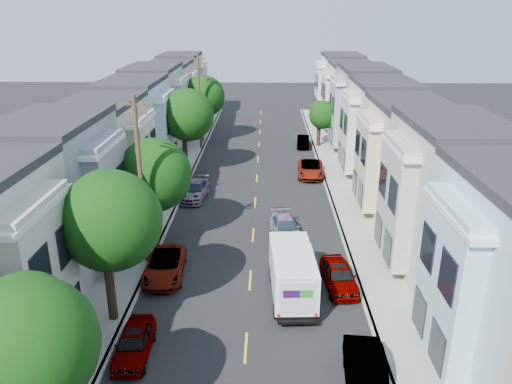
{
  "coord_description": "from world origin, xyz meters",
  "views": [
    {
      "loc": [
        0.88,
        -24.74,
        14.48
      ],
      "look_at": [
        0.14,
        8.49,
        2.2
      ],
      "focal_mm": 35.0,
      "sensor_mm": 36.0,
      "label": 1
    }
  ],
  "objects_px": {
    "tree_e": "(203,96)",
    "parked_right_c": "(311,169)",
    "tree_a": "(25,347)",
    "parked_left_d": "(195,190)",
    "parked_left_c": "(165,266)",
    "parked_right_b": "(339,276)",
    "fedex_truck": "(292,272)",
    "parked_right_a": "(366,376)",
    "tree_b": "(109,221)",
    "tree_c": "(153,175)",
    "parked_left_b": "(134,343)",
    "tree_d": "(187,115)",
    "tree_far_r": "(322,115)",
    "utility_pole_far": "(199,102)",
    "lead_sedan": "(286,228)",
    "utility_pole_near": "(141,182)",
    "parked_right_d": "(303,142)"
  },
  "relations": [
    {
      "from": "tree_a",
      "to": "parked_left_c",
      "type": "height_order",
      "value": "tree_a"
    },
    {
      "from": "parked_left_d",
      "to": "parked_right_b",
      "type": "relative_size",
      "value": 1.05
    },
    {
      "from": "tree_b",
      "to": "tree_far_r",
      "type": "height_order",
      "value": "tree_b"
    },
    {
      "from": "parked_right_b",
      "to": "parked_right_d",
      "type": "bearing_deg",
      "value": 84.79
    },
    {
      "from": "tree_a",
      "to": "parked_right_a",
      "type": "relative_size",
      "value": 1.61
    },
    {
      "from": "parked_left_c",
      "to": "parked_right_b",
      "type": "bearing_deg",
      "value": -9.51
    },
    {
      "from": "tree_far_r",
      "to": "fedex_truck",
      "type": "distance_m",
      "value": 31.31
    },
    {
      "from": "lead_sedan",
      "to": "parked_left_b",
      "type": "height_order",
      "value": "parked_left_b"
    },
    {
      "from": "tree_d",
      "to": "parked_left_c",
      "type": "bearing_deg",
      "value": -85.76
    },
    {
      "from": "tree_c",
      "to": "parked_right_c",
      "type": "height_order",
      "value": "tree_c"
    },
    {
      "from": "parked_left_d",
      "to": "parked_right_a",
      "type": "height_order",
      "value": "parked_right_a"
    },
    {
      "from": "parked_left_b",
      "to": "parked_left_c",
      "type": "relative_size",
      "value": 0.83
    },
    {
      "from": "lead_sedan",
      "to": "parked_right_a",
      "type": "height_order",
      "value": "parked_right_a"
    },
    {
      "from": "parked_right_b",
      "to": "fedex_truck",
      "type": "bearing_deg",
      "value": -162.65
    },
    {
      "from": "tree_b",
      "to": "parked_left_d",
      "type": "height_order",
      "value": "tree_b"
    },
    {
      "from": "tree_e",
      "to": "tree_d",
      "type": "bearing_deg",
      "value": -90.0
    },
    {
      "from": "lead_sedan",
      "to": "parked_right_b",
      "type": "bearing_deg",
      "value": -75.3
    },
    {
      "from": "tree_e",
      "to": "tree_a",
      "type": "bearing_deg",
      "value": -90.0
    },
    {
      "from": "tree_c",
      "to": "parked_right_c",
      "type": "distance_m",
      "value": 18.15
    },
    {
      "from": "tree_b",
      "to": "tree_c",
      "type": "height_order",
      "value": "tree_b"
    },
    {
      "from": "tree_b",
      "to": "tree_e",
      "type": "height_order",
      "value": "tree_b"
    },
    {
      "from": "tree_e",
      "to": "utility_pole_far",
      "type": "bearing_deg",
      "value": -89.97
    },
    {
      "from": "tree_e",
      "to": "parked_right_c",
      "type": "bearing_deg",
      "value": -48.1
    },
    {
      "from": "tree_far_r",
      "to": "parked_right_b",
      "type": "xyz_separation_m",
      "value": [
        -2.0,
        -29.81,
        -2.83
      ]
    },
    {
      "from": "tree_far_r",
      "to": "tree_e",
      "type": "bearing_deg",
      "value": 171.15
    },
    {
      "from": "tree_e",
      "to": "parked_right_a",
      "type": "relative_size",
      "value": 1.71
    },
    {
      "from": "parked_left_c",
      "to": "parked_right_c",
      "type": "relative_size",
      "value": 0.96
    },
    {
      "from": "fedex_truck",
      "to": "parked_right_c",
      "type": "relative_size",
      "value": 1.14
    },
    {
      "from": "tree_d",
      "to": "parked_left_b",
      "type": "relative_size",
      "value": 2.02
    },
    {
      "from": "tree_e",
      "to": "lead_sedan",
      "type": "distance_m",
      "value": 27.2
    },
    {
      "from": "parked_right_a",
      "to": "utility_pole_far",
      "type": "bearing_deg",
      "value": 111.41
    },
    {
      "from": "tree_a",
      "to": "tree_e",
      "type": "xyz_separation_m",
      "value": [
        0.0,
        43.77,
        0.21
      ]
    },
    {
      "from": "lead_sedan",
      "to": "parked_right_d",
      "type": "distance_m",
      "value": 23.25
    },
    {
      "from": "parked_right_c",
      "to": "parked_left_d",
      "type": "bearing_deg",
      "value": -146.1
    },
    {
      "from": "tree_c",
      "to": "parked_right_b",
      "type": "height_order",
      "value": "tree_c"
    },
    {
      "from": "parked_left_d",
      "to": "parked_left_c",
      "type": "bearing_deg",
      "value": -85.23
    },
    {
      "from": "tree_e",
      "to": "parked_left_b",
      "type": "relative_size",
      "value": 1.93
    },
    {
      "from": "tree_a",
      "to": "utility_pole_near",
      "type": "height_order",
      "value": "utility_pole_near"
    },
    {
      "from": "tree_a",
      "to": "parked_right_a",
      "type": "bearing_deg",
      "value": 19.32
    },
    {
      "from": "tree_e",
      "to": "utility_pole_far",
      "type": "height_order",
      "value": "utility_pole_far"
    },
    {
      "from": "parked_left_d",
      "to": "tree_e",
      "type": "bearing_deg",
      "value": 99.14
    },
    {
      "from": "tree_d",
      "to": "tree_far_r",
      "type": "height_order",
      "value": "tree_d"
    },
    {
      "from": "tree_e",
      "to": "parked_left_d",
      "type": "height_order",
      "value": "tree_e"
    },
    {
      "from": "parked_left_b",
      "to": "parked_right_b",
      "type": "relative_size",
      "value": 0.92
    },
    {
      "from": "utility_pole_far",
      "to": "lead_sedan",
      "type": "bearing_deg",
      "value": -69.07
    },
    {
      "from": "tree_d",
      "to": "tree_far_r",
      "type": "xyz_separation_m",
      "value": [
        13.2,
        9.93,
        -1.97
      ]
    },
    {
      "from": "tree_a",
      "to": "parked_left_d",
      "type": "relative_size",
      "value": 1.59
    },
    {
      "from": "utility_pole_far",
      "to": "parked_left_b",
      "type": "xyz_separation_m",
      "value": [
        1.4,
        -34.58,
        -4.52
      ]
    },
    {
      "from": "tree_c",
      "to": "utility_pole_near",
      "type": "bearing_deg",
      "value": -89.97
    },
    {
      "from": "tree_a",
      "to": "parked_right_c",
      "type": "xyz_separation_m",
      "value": [
        11.2,
        31.28,
        -4.28
      ]
    }
  ]
}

